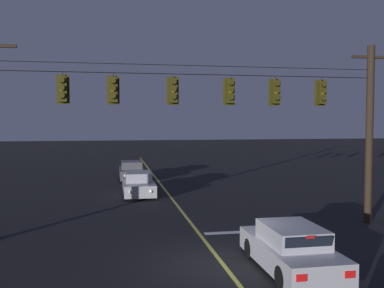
# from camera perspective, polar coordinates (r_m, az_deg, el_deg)

# --- Properties ---
(ground_plane) EXTENTS (180.00, 180.00, 0.00)m
(ground_plane) POSITION_cam_1_polar(r_m,az_deg,el_deg) (13.76, 4.23, -15.76)
(ground_plane) COLOR black
(lane_centre_stripe) EXTENTS (0.14, 60.00, 0.01)m
(lane_centre_stripe) POSITION_cam_1_polar(r_m,az_deg,el_deg) (23.58, -2.25, -7.82)
(lane_centre_stripe) COLOR #D1C64C
(lane_centre_stripe) RESTS_ON ground
(stop_bar_paint) EXTENTS (3.40, 0.36, 0.01)m
(stop_bar_paint) POSITION_cam_1_polar(r_m,az_deg,el_deg) (17.70, 7.16, -11.49)
(stop_bar_paint) COLOR silver
(stop_bar_paint) RESTS_ON ground
(signal_span_assembly) EXTENTS (17.17, 0.32, 7.71)m
(signal_span_assembly) POSITION_cam_1_polar(r_m,az_deg,el_deg) (17.25, 0.61, 1.60)
(signal_span_assembly) COLOR #2D2116
(signal_span_assembly) RESTS_ON ground
(traffic_light_leftmost) EXTENTS (0.48, 0.41, 1.22)m
(traffic_light_leftmost) POSITION_cam_1_polar(r_m,az_deg,el_deg) (17.04, -16.84, 7.01)
(traffic_light_leftmost) COLOR black
(traffic_light_left_inner) EXTENTS (0.48, 0.41, 1.22)m
(traffic_light_left_inner) POSITION_cam_1_polar(r_m,az_deg,el_deg) (16.94, -10.43, 7.11)
(traffic_light_left_inner) COLOR black
(traffic_light_centre) EXTENTS (0.48, 0.41, 1.22)m
(traffic_light_centre) POSITION_cam_1_polar(r_m,az_deg,el_deg) (17.11, -2.50, 7.12)
(traffic_light_centre) COLOR black
(traffic_light_right_inner) EXTENTS (0.48, 0.41, 1.22)m
(traffic_light_right_inner) POSITION_cam_1_polar(r_m,az_deg,el_deg) (17.59, 5.09, 7.00)
(traffic_light_right_inner) COLOR black
(traffic_light_rightmost) EXTENTS (0.48, 0.41, 1.22)m
(traffic_light_rightmost) POSITION_cam_1_polar(r_m,az_deg,el_deg) (18.22, 11.07, 6.82)
(traffic_light_rightmost) COLOR black
(traffic_light_far_right) EXTENTS (0.48, 0.41, 1.22)m
(traffic_light_far_right) POSITION_cam_1_polar(r_m,az_deg,el_deg) (19.07, 16.88, 6.57)
(traffic_light_far_right) COLOR black
(car_waiting_near_lane) EXTENTS (1.80, 4.33, 1.39)m
(car_waiting_near_lane) POSITION_cam_1_polar(r_m,az_deg,el_deg) (13.37, 13.00, -13.49)
(car_waiting_near_lane) COLOR #A5A5AD
(car_waiting_near_lane) RESTS_ON ground
(car_oncoming_lead) EXTENTS (1.80, 4.42, 1.39)m
(car_oncoming_lead) POSITION_cam_1_polar(r_m,az_deg,el_deg) (26.07, -7.15, -5.36)
(car_oncoming_lead) COLOR #A5A5AD
(car_oncoming_lead) RESTS_ON ground
(car_oncoming_trailing) EXTENTS (1.80, 4.42, 1.39)m
(car_oncoming_trailing) POSITION_cam_1_polar(r_m,az_deg,el_deg) (33.18, -8.04, -3.57)
(car_oncoming_trailing) COLOR #4C4C51
(car_oncoming_trailing) RESTS_ON ground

